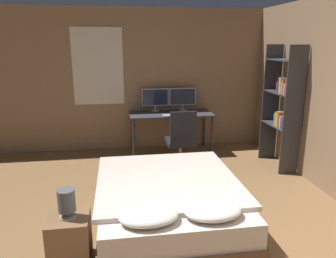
% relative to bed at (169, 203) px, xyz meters
% --- Properties ---
extents(wall_back, '(12.00, 0.08, 2.70)m').
position_rel_bed_xyz_m(wall_back, '(0.14, 2.99, 1.09)').
color(wall_back, '#8E7051').
rests_on(wall_back, ground_plane).
extents(bed, '(1.62, 2.00, 0.60)m').
position_rel_bed_xyz_m(bed, '(0.00, 0.00, 0.00)').
color(bed, brown).
rests_on(bed, ground_plane).
extents(nightstand, '(0.38, 0.39, 0.49)m').
position_rel_bed_xyz_m(nightstand, '(-1.04, -0.56, -0.02)').
color(nightstand, brown).
rests_on(nightstand, ground_plane).
extents(bedside_lamp, '(0.16, 0.16, 0.28)m').
position_rel_bed_xyz_m(bedside_lamp, '(-1.04, -0.56, 0.39)').
color(bedside_lamp, gray).
rests_on(bedside_lamp, nightstand).
extents(desk, '(1.56, 0.68, 0.77)m').
position_rel_bed_xyz_m(desk, '(0.45, 2.58, 0.42)').
color(desk, '#38383D').
rests_on(desk, ground_plane).
extents(monitor_left, '(0.52, 0.16, 0.44)m').
position_rel_bed_xyz_m(monitor_left, '(0.18, 2.82, 0.76)').
color(monitor_left, '#B7B7BC').
rests_on(monitor_left, desk).
extents(monitor_right, '(0.52, 0.16, 0.44)m').
position_rel_bed_xyz_m(monitor_right, '(0.72, 2.82, 0.76)').
color(monitor_right, '#B7B7BC').
rests_on(monitor_right, desk).
extents(keyboard, '(0.37, 0.13, 0.02)m').
position_rel_bed_xyz_m(keyboard, '(0.45, 2.35, 0.51)').
color(keyboard, '#B7B7BC').
rests_on(keyboard, desk).
extents(computer_mouse, '(0.07, 0.05, 0.04)m').
position_rel_bed_xyz_m(computer_mouse, '(0.72, 2.35, 0.52)').
color(computer_mouse, '#B7B7BC').
rests_on(computer_mouse, desk).
extents(office_chair, '(0.52, 0.52, 1.00)m').
position_rel_bed_xyz_m(office_chair, '(0.49, 1.77, 0.13)').
color(office_chair, black).
rests_on(office_chair, ground_plane).
extents(bookshelf, '(0.31, 0.80, 2.03)m').
position_rel_bed_xyz_m(bookshelf, '(2.14, 1.51, 0.84)').
color(bookshelf, '#333338').
rests_on(bookshelf, ground_plane).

